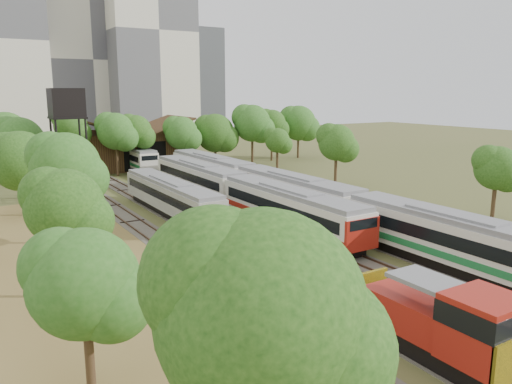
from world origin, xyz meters
TOP-DOWN VIEW (x-y plane):
  - ground at (0.00, 0.00)m, footprint 240.00×240.00m
  - dry_grass_patch at (-18.00, 8.00)m, footprint 14.00×60.00m
  - tracks at (-0.67, 25.00)m, footprint 24.60×80.00m
  - railcar_red_set at (-2.00, 23.42)m, footprint 2.98×34.58m
  - railcar_green_set at (2.00, 19.52)m, footprint 3.01×52.08m
  - railcar_rear at (-2.00, 55.94)m, footprint 2.78×16.08m
  - shunter_locomotive at (-8.00, -5.20)m, footprint 2.79×8.10m
  - old_grey_coach at (-8.00, 25.60)m, footprint 2.68×18.00m
  - water_tower at (-14.45, 37.58)m, footprint 3.42×3.42m
  - rail_pile_far at (8.20, 18.08)m, footprint 0.51×8.22m
  - maintenance_shed at (-1.00, 57.98)m, footprint 16.45×11.55m
  - tree_band_left at (-19.37, 18.84)m, footprint 8.18×54.56m
  - tree_band_far at (6.03, 51.11)m, footprint 52.02×9.45m
  - tree_band_right at (15.24, 25.85)m, footprint 5.39×38.70m
  - tower_centre at (2.00, 100.00)m, footprint 20.00×18.00m
  - tower_right at (14.00, 92.00)m, footprint 18.00×16.00m
  - tower_far_right at (34.00, 110.00)m, footprint 12.00×12.00m

SIDE VIEW (x-z plane):
  - ground at x=0.00m, z-range 0.00..0.00m
  - dry_grass_patch at x=-18.00m, z-range 0.00..0.04m
  - tracks at x=-0.67m, z-range -0.05..0.14m
  - rail_pile_far at x=8.20m, z-range 0.00..0.27m
  - shunter_locomotive at x=-8.00m, z-range -0.07..3.58m
  - old_grey_coach at x=-8.00m, z-range 0.15..3.46m
  - railcar_rear at x=-2.00m, z-range 0.10..3.54m
  - railcar_red_set at x=-2.00m, z-range 0.11..3.80m
  - railcar_green_set at x=2.00m, z-range 0.11..3.83m
  - maintenance_shed at x=-1.00m, z-range -0.87..6.70m
  - tree_band_right at x=15.24m, z-range 1.16..8.84m
  - tree_band_left at x=-19.37m, z-range 1.21..10.06m
  - tree_band_far at x=6.03m, z-range 1.30..10.79m
  - water_tower at x=-14.45m, z-range 4.06..15.90m
  - tower_far_right at x=34.00m, z-range 0.00..28.00m
  - tower_centre at x=2.00m, z-range 0.00..36.00m
  - tower_right at x=14.00m, z-range 0.00..48.00m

